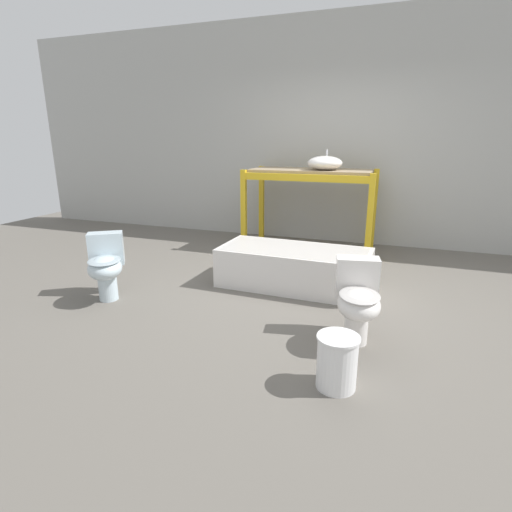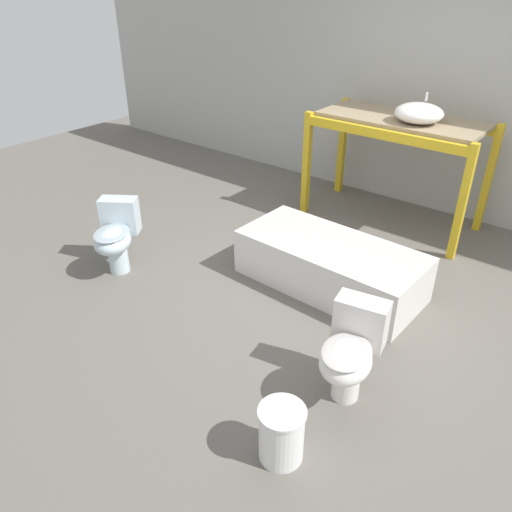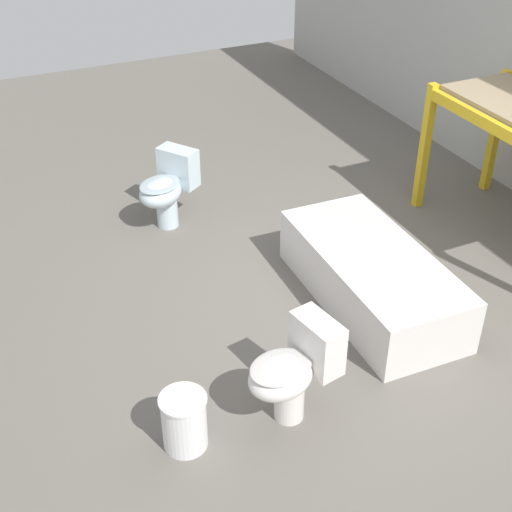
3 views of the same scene
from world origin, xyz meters
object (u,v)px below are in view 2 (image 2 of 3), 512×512
sink_basin (419,113)px  bathtub_main (330,262)px  bucket_white (281,433)px  toilet_far (351,351)px  toilet_near (116,235)px

sink_basin → bathtub_main: (-0.02, -1.45, -0.98)m
bathtub_main → bucket_white: bathtub_main is taller
sink_basin → toilet_far: 2.72m
toilet_far → bucket_white: (-0.05, -0.66, -0.17)m
bathtub_main → bucket_white: (0.71, -1.68, -0.05)m
toilet_far → bathtub_main: bearing=115.9°
toilet_far → bucket_white: size_ratio=1.78×
toilet_near → bucket_white: (2.35, -0.72, -0.17)m
bathtub_main → toilet_far: toilet_far is taller
bucket_white → toilet_near: bearing=163.1°
sink_basin → bucket_white: (0.70, -3.13, -1.03)m
toilet_near → toilet_far: bearing=-35.8°
bathtub_main → sink_basin: bearing=91.1°
toilet_near → bucket_white: 2.46m
toilet_near → toilet_far: (2.40, -0.06, 0.00)m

